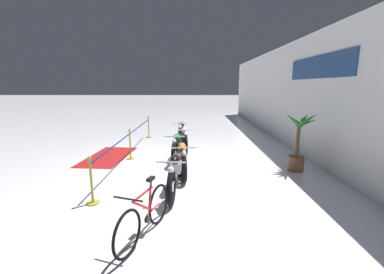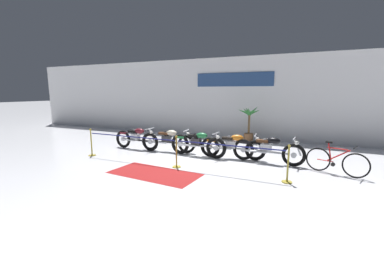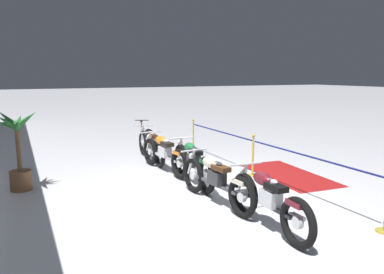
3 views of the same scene
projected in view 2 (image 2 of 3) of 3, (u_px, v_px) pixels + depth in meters
ground_plane at (189, 159)px, 9.41m from camera, size 120.00×120.00×0.00m
back_wall at (230, 98)px, 13.62m from camera, size 28.00×0.29×4.20m
motorcycle_maroon_0 at (136, 138)px, 10.92m from camera, size 2.21×0.62×0.96m
motorcycle_cream_1 at (168, 140)px, 10.50m from camera, size 2.40×0.62×0.95m
motorcycle_green_2 at (198, 144)px, 9.75m from camera, size 2.34×0.62×0.97m
motorcycle_orange_3 at (232, 146)px, 9.40m from camera, size 2.41×0.64×0.95m
motorcycle_black_4 at (268, 150)px, 8.79m from camera, size 2.47×0.62×0.96m
bicycle at (336, 161)px, 7.63m from camera, size 1.67×0.68×0.97m
potted_palm_left_of_row at (249, 123)px, 12.40m from camera, size 1.13×0.92×1.81m
stanchion_far_left at (141, 143)px, 8.86m from camera, size 7.18×0.28×1.05m
stanchion_mid_left at (176, 157)px, 8.34m from camera, size 0.28×0.28×1.05m
stanchion_mid_right at (288, 170)px, 6.93m from camera, size 0.28×0.28×1.05m
floor_banner at (154, 173)px, 7.74m from camera, size 2.84×1.52×0.01m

